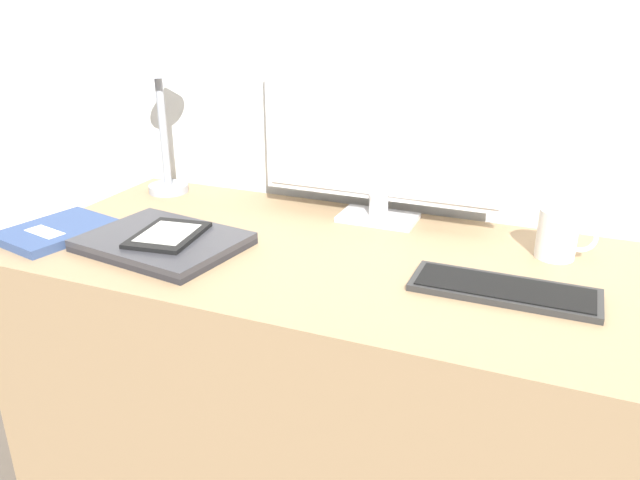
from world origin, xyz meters
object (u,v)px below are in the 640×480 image
object	(u,v)px
ereader	(168,235)
desk_lamp	(160,97)
coffee_mug	(559,234)
keyboard	(504,290)
notebook	(57,231)
monitor	(382,133)
laptop	(163,242)

from	to	relation	value
ereader	desk_lamp	bearing A→B (deg)	125.33
coffee_mug	ereader	bearing A→B (deg)	-160.82
keyboard	desk_lamp	bearing A→B (deg)	163.41
notebook	desk_lamp	bearing A→B (deg)	83.67
keyboard	notebook	bearing A→B (deg)	-174.65
keyboard	ereader	size ratio (longest dim) A/B	1.79
desk_lamp	notebook	bearing A→B (deg)	-96.33
monitor	notebook	distance (m)	0.76
notebook	coffee_mug	xyz separation A→B (m)	(1.03, 0.30, 0.04)
laptop	keyboard	bearing A→B (deg)	4.75
laptop	desk_lamp	size ratio (longest dim) A/B	0.93
ereader	notebook	size ratio (longest dim) A/B	0.72
keyboard	notebook	world-z (taller)	notebook
laptop	desk_lamp	xyz separation A→B (m)	(-0.22, 0.33, 0.24)
notebook	ereader	bearing A→B (deg)	6.99
notebook	coffee_mug	size ratio (longest dim) A/B	2.20
monitor	notebook	size ratio (longest dim) A/B	2.26
keyboard	notebook	distance (m)	0.96
monitor	ereader	size ratio (longest dim) A/B	3.14
laptop	notebook	world-z (taller)	laptop
desk_lamp	notebook	size ratio (longest dim) A/B	1.45
monitor	coffee_mug	distance (m)	0.44
keyboard	desk_lamp	size ratio (longest dim) A/B	0.89
keyboard	desk_lamp	world-z (taller)	desk_lamp
desk_lamp	coffee_mug	distance (m)	1.01
keyboard	ereader	xyz separation A→B (m)	(-0.68, -0.06, 0.02)
keyboard	monitor	bearing A→B (deg)	139.17
laptop	desk_lamp	distance (m)	0.46
ereader	notebook	distance (m)	0.28
ereader	coffee_mug	world-z (taller)	coffee_mug
keyboard	laptop	world-z (taller)	laptop
laptop	coffee_mug	distance (m)	0.81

